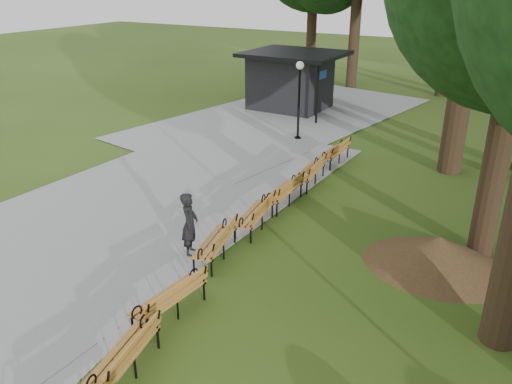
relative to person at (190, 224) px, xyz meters
The scene contains 13 objects.
ground 1.52m from the person, 53.43° to the right, with size 100.00×100.00×0.00m, color #324F16.
path 3.88m from the person, 148.63° to the left, with size 12.00×38.00×0.06m, color gray.
person is the anchor object (origin of this frame).
kiosk 15.43m from the person, 107.40° to the left, with size 4.65×4.04×2.91m, color black, non-canonical shape.
lamp_post 10.36m from the person, 100.72° to the left, with size 0.32×0.32×3.24m.
dirt_mound 5.97m from the person, 24.23° to the left, with size 2.91×2.91×0.81m, color #47301C.
bench_1 4.31m from the person, 68.99° to the right, with size 1.90×0.64×0.88m, color #B57029, non-canonical shape.
bench_2 2.55m from the person, 63.14° to the right, with size 1.90×0.64×0.88m, color #B57029, non-canonical shape.
bench_3 0.76m from the person, 13.18° to the left, with size 1.90×0.64×0.88m, color #B57029, non-canonical shape.
bench_4 2.16m from the person, 71.71° to the left, with size 1.90×0.64×0.88m, color #B57029, non-canonical shape.
bench_5 3.87m from the person, 80.76° to the left, with size 1.90×0.64×0.88m, color #B57029, non-canonical shape.
bench_6 5.76m from the person, 83.90° to the left, with size 1.90×0.64×0.88m, color #B57029, non-canonical shape.
bench_7 8.04m from the person, 86.09° to the left, with size 1.90×0.64×0.88m, color #B57029, non-canonical shape.
Camera 1 is at (6.31, -7.96, 6.51)m, focal length 36.29 mm.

